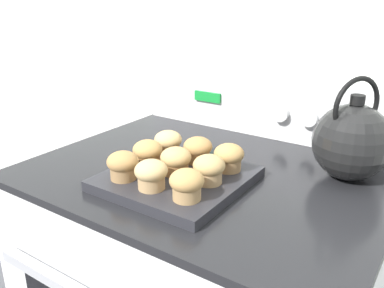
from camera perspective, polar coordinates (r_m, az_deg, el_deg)
The scene contains 13 objects.
wall_back at distance 1.18m, azimuth 12.22°, elevation 16.80°, with size 8.00×0.05×2.40m.
control_panel at distance 1.17m, azimuth 10.48°, elevation 5.06°, with size 0.78×0.07×0.16m.
muffin_pan at distance 0.87m, azimuth -2.15°, elevation -4.88°, with size 0.28×0.28×0.02m.
muffin_r0_c0 at distance 0.84m, azimuth -9.68°, elevation -2.92°, with size 0.07×0.07×0.06m.
muffin_r0_c1 at distance 0.79m, azimuth -5.75°, elevation -4.22°, with size 0.07×0.07×0.06m.
muffin_r0_c2 at distance 0.75m, azimuth -0.74°, elevation -5.65°, with size 0.07×0.07×0.06m.
muffin_r1_c0 at distance 0.90m, azimuth -6.25°, elevation -1.23°, with size 0.07×0.07×0.06m.
muffin_r1_c1 at distance 0.85m, azimuth -2.28°, elevation -2.32°, with size 0.07×0.07×0.06m.
muffin_r1_c2 at distance 0.81m, azimuth 2.39°, elevation -3.49°, with size 0.07×0.07×0.06m.
muffin_r2_c0 at distance 0.96m, azimuth -3.37°, elevation 0.21°, with size 0.07×0.07×0.06m.
muffin_r2_c1 at distance 0.91m, azimuth 0.83°, elevation -0.77°, with size 0.07×0.07×0.06m.
muffin_r2_c2 at distance 0.88m, azimuth 5.20°, elevation -1.80°, with size 0.07×0.07×0.06m.
tea_kettle at distance 0.93m, azimuth 21.56°, elevation 0.46°, with size 0.17×0.19×0.23m.
Camera 1 is at (0.45, -0.40, 1.26)m, focal length 38.00 mm.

